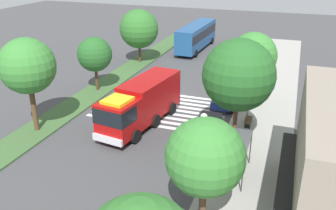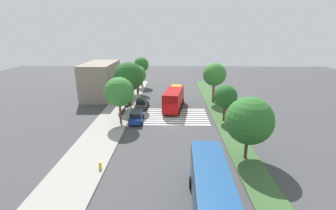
{
  "view_description": "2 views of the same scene",
  "coord_description": "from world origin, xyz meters",
  "views": [
    {
      "loc": [
        31.73,
        10.91,
        13.54
      ],
      "look_at": [
        4.24,
        1.12,
        1.11
      ],
      "focal_mm": 38.86,
      "sensor_mm": 36.0,
      "label": 1
    },
    {
      "loc": [
        -32.68,
        -0.08,
        13.1
      ],
      "look_at": [
        3.18,
        0.54,
        1.76
      ],
      "focal_mm": 24.87,
      "sensor_mm": 36.0,
      "label": 2
    }
  ],
  "objects": [
    {
      "name": "median_tree_west",
      "position": [
        0.68,
        -7.99,
        3.9
      ],
      "size": [
        3.5,
        3.5,
        5.53
      ],
      "color": "#47301E",
      "rests_on": "median_strip"
    },
    {
      "name": "parked_car_west",
      "position": [
        0.09,
        5.29,
        0.87
      ],
      "size": [
        4.37,
        2.17,
        1.69
      ],
      "rotation": [
        0.0,
        0.0,
        0.04
      ],
      "color": "navy",
      "rests_on": "ground_plane"
    },
    {
      "name": "bus_stop_shelter",
      "position": [
        11.48,
        8.0,
        1.89
      ],
      "size": [
        3.5,
        1.4,
        2.46
      ],
      "color": "#4C4C51",
      "rests_on": "sidewalk"
    },
    {
      "name": "fire_hydrant",
      "position": [
        -12.7,
        6.99,
        0.49
      ],
      "size": [
        0.28,
        0.28,
        0.7
      ],
      "primitive_type": "cylinder",
      "color": "gold",
      "rests_on": "sidewalk"
    },
    {
      "name": "median_strip",
      "position": [
        0.0,
        -7.99,
        0.07
      ],
      "size": [
        60.0,
        3.0,
        0.14
      ],
      "primitive_type": "cube",
      "color": "#3D6033",
      "rests_on": "ground_plane"
    },
    {
      "name": "median_tree_center",
      "position": [
        10.42,
        -7.99,
        5.47
      ],
      "size": [
        4.31,
        4.31,
        7.52
      ],
      "color": "#513823",
      "rests_on": "median_strip"
    },
    {
      "name": "bench_west_of_shelter",
      "position": [
        3.74,
        7.99,
        0.59
      ],
      "size": [
        1.6,
        0.5,
        0.9
      ],
      "color": "#4C3823",
      "rests_on": "sidewalk"
    },
    {
      "name": "transit_bus",
      "position": [
        -19.5,
        -2.92,
        2.16
      ],
      "size": [
        12.0,
        3.17,
        3.66
      ],
      "rotation": [
        0.0,
        0.0,
        3.11
      ],
      "color": "navy",
      "rests_on": "ground_plane"
    },
    {
      "name": "sidewalk_tree_center",
      "position": [
        16.73,
        7.49,
        4.26
      ],
      "size": [
        3.99,
        3.99,
        6.13
      ],
      "color": "#513823",
      "rests_on": "sidewalk"
    },
    {
      "name": "fire_truck",
      "position": [
        6.66,
        -0.47,
        2.05
      ],
      "size": [
        9.82,
        3.92,
        3.67
      ],
      "rotation": [
        0.0,
        0.0,
        -0.14
      ],
      "color": "#A50C0C",
      "rests_on": "ground_plane"
    },
    {
      "name": "parked_car_mid",
      "position": [
        6.91,
        5.29,
        0.85
      ],
      "size": [
        4.51,
        2.23,
        1.64
      ],
      "rotation": [
        0.0,
        0.0,
        -0.05
      ],
      "color": "#474C51",
      "rests_on": "ground_plane"
    },
    {
      "name": "median_tree_far_west",
      "position": [
        -10.39,
        -7.99,
        4.41
      ],
      "size": [
        4.92,
        4.92,
        6.74
      ],
      "color": "#47301E",
      "rests_on": "median_strip"
    },
    {
      "name": "sidewalk",
      "position": [
        0.0,
        9.11,
        0.07
      ],
      "size": [
        60.0,
        5.25,
        0.14
      ],
      "primitive_type": "cube",
      "color": "#9E9B93",
      "rests_on": "ground_plane"
    },
    {
      "name": "street_lamp",
      "position": [
        15.67,
        7.09,
        3.67
      ],
      "size": [
        0.36,
        0.36,
        5.95
      ],
      "color": "#2D2D30",
      "rests_on": "sidewalk"
    },
    {
      "name": "sidewalk_tree_west",
      "position": [
        7.53,
        7.49,
        5.59
      ],
      "size": [
        5.11,
        5.11,
        8.01
      ],
      "color": "#513823",
      "rests_on": "sidewalk"
    },
    {
      "name": "sidewalk_tree_far_west",
      "position": [
        -0.56,
        7.49,
        4.86
      ],
      "size": [
        4.23,
        4.23,
        6.85
      ],
      "color": "#513823",
      "rests_on": "sidewalk"
    },
    {
      "name": "ground_plane",
      "position": [
        0.0,
        0.0,
        0.0
      ],
      "size": [
        120.0,
        120.0,
        0.0
      ],
      "primitive_type": "plane",
      "color": "#424244"
    },
    {
      "name": "crosswalk",
      "position": [
        2.71,
        0.0,
        0.01
      ],
      "size": [
        7.65,
        11.68,
        0.01
      ],
      "color": "silver",
      "rests_on": "ground_plane"
    },
    {
      "name": "bench_near_shelter",
      "position": [
        7.48,
        7.99,
        0.59
      ],
      "size": [
        1.6,
        0.5,
        0.9
      ],
      "color": "#2D472D",
      "rests_on": "sidewalk"
    }
  ]
}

